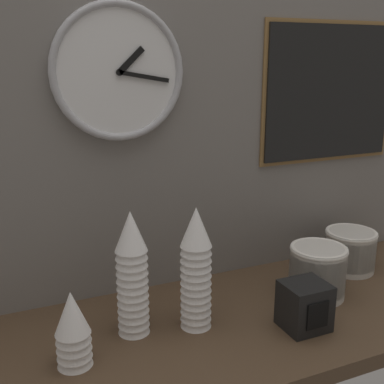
{
  "coord_description": "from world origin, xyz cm",
  "views": [
    {
      "loc": [
        -52.41,
        -97.76,
        64.72
      ],
      "look_at": [
        -7.67,
        4.0,
        33.71
      ],
      "focal_mm": 45.0,
      "sensor_mm": 36.0,
      "label": 1
    }
  ],
  "objects_px": {
    "menu_board": "(330,93)",
    "napkin_dispenser": "(305,306)",
    "cup_stack_left": "(73,329)",
    "bowl_stack_right": "(317,270)",
    "cup_stack_center_left": "(132,273)",
    "bowl_stack_far_right": "(350,250)",
    "wall_clock": "(119,72)",
    "cup_stack_center": "(195,268)"
  },
  "relations": [
    {
      "from": "bowl_stack_right",
      "to": "wall_clock",
      "type": "height_order",
      "value": "wall_clock"
    },
    {
      "from": "wall_clock",
      "to": "cup_stack_left",
      "type": "bearing_deg",
      "value": -125.84
    },
    {
      "from": "cup_stack_left",
      "to": "napkin_dispenser",
      "type": "height_order",
      "value": "cup_stack_left"
    },
    {
      "from": "wall_clock",
      "to": "napkin_dispenser",
      "type": "xyz_separation_m",
      "value": [
        0.35,
        -0.35,
        -0.55
      ]
    },
    {
      "from": "cup_stack_left",
      "to": "cup_stack_center",
      "type": "distance_m",
      "value": 0.32
    },
    {
      "from": "bowl_stack_far_right",
      "to": "bowl_stack_right",
      "type": "xyz_separation_m",
      "value": [
        -0.2,
        -0.1,
        0.01
      ]
    },
    {
      "from": "cup_stack_center",
      "to": "bowl_stack_far_right",
      "type": "height_order",
      "value": "cup_stack_center"
    },
    {
      "from": "bowl_stack_right",
      "to": "napkin_dispenser",
      "type": "distance_m",
      "value": 0.18
    },
    {
      "from": "bowl_stack_far_right",
      "to": "napkin_dispenser",
      "type": "height_order",
      "value": "bowl_stack_far_right"
    },
    {
      "from": "menu_board",
      "to": "napkin_dispenser",
      "type": "height_order",
      "value": "menu_board"
    },
    {
      "from": "cup_stack_center",
      "to": "bowl_stack_right",
      "type": "relative_size",
      "value": 1.96
    },
    {
      "from": "cup_stack_center_left",
      "to": "wall_clock",
      "type": "distance_m",
      "value": 0.5
    },
    {
      "from": "cup_stack_center",
      "to": "bowl_stack_far_right",
      "type": "relative_size",
      "value": 1.96
    },
    {
      "from": "cup_stack_left",
      "to": "cup_stack_center_left",
      "type": "distance_m",
      "value": 0.19
    },
    {
      "from": "cup_stack_center_left",
      "to": "napkin_dispenser",
      "type": "xyz_separation_m",
      "value": [
        0.39,
        -0.15,
        -0.1
      ]
    },
    {
      "from": "cup_stack_center",
      "to": "bowl_stack_far_right",
      "type": "bearing_deg",
      "value": 10.31
    },
    {
      "from": "cup_stack_left",
      "to": "napkin_dispenser",
      "type": "bearing_deg",
      "value": -7.81
    },
    {
      "from": "cup_stack_left",
      "to": "bowl_stack_far_right",
      "type": "distance_m",
      "value": 0.9
    },
    {
      "from": "cup_stack_center_left",
      "to": "wall_clock",
      "type": "xyz_separation_m",
      "value": [
        0.04,
        0.2,
        0.46
      ]
    },
    {
      "from": "cup_stack_center_left",
      "to": "bowl_stack_far_right",
      "type": "bearing_deg",
      "value": 5.76
    },
    {
      "from": "cup_stack_center",
      "to": "bowl_stack_right",
      "type": "height_order",
      "value": "cup_stack_center"
    },
    {
      "from": "bowl_stack_far_right",
      "to": "napkin_dispenser",
      "type": "relative_size",
      "value": 1.34
    },
    {
      "from": "menu_board",
      "to": "napkin_dispenser",
      "type": "xyz_separation_m",
      "value": [
        -0.32,
        -0.36,
        -0.48
      ]
    },
    {
      "from": "bowl_stack_far_right",
      "to": "bowl_stack_right",
      "type": "distance_m",
      "value": 0.23
    },
    {
      "from": "bowl_stack_right",
      "to": "menu_board",
      "type": "distance_m",
      "value": 0.56
    },
    {
      "from": "bowl_stack_far_right",
      "to": "menu_board",
      "type": "distance_m",
      "value": 0.49
    },
    {
      "from": "bowl_stack_far_right",
      "to": "menu_board",
      "type": "relative_size",
      "value": 0.32
    },
    {
      "from": "wall_clock",
      "to": "menu_board",
      "type": "xyz_separation_m",
      "value": [
        0.68,
        0.01,
        -0.07
      ]
    },
    {
      "from": "cup_stack_left",
      "to": "wall_clock",
      "type": "distance_m",
      "value": 0.62
    },
    {
      "from": "wall_clock",
      "to": "menu_board",
      "type": "height_order",
      "value": "wall_clock"
    },
    {
      "from": "cup_stack_left",
      "to": "bowl_stack_right",
      "type": "relative_size",
      "value": 1.11
    },
    {
      "from": "bowl_stack_right",
      "to": "menu_board",
      "type": "xyz_separation_m",
      "value": [
        0.19,
        0.23,
        0.47
      ]
    },
    {
      "from": "cup_stack_left",
      "to": "bowl_stack_right",
      "type": "bearing_deg",
      "value": 4.07
    },
    {
      "from": "wall_clock",
      "to": "menu_board",
      "type": "relative_size",
      "value": 0.71
    },
    {
      "from": "menu_board",
      "to": "bowl_stack_far_right",
      "type": "bearing_deg",
      "value": -84.73
    },
    {
      "from": "cup_stack_center",
      "to": "bowl_stack_right",
      "type": "bearing_deg",
      "value": 0.88
    },
    {
      "from": "menu_board",
      "to": "cup_stack_center",
      "type": "bearing_deg",
      "value": -157.03
    },
    {
      "from": "cup_stack_center_left",
      "to": "bowl_stack_right",
      "type": "distance_m",
      "value": 0.53
    },
    {
      "from": "cup_stack_center_left",
      "to": "menu_board",
      "type": "height_order",
      "value": "menu_board"
    },
    {
      "from": "cup_stack_left",
      "to": "wall_clock",
      "type": "xyz_separation_m",
      "value": [
        0.2,
        0.27,
        0.53
      ]
    },
    {
      "from": "bowl_stack_right",
      "to": "napkin_dispenser",
      "type": "relative_size",
      "value": 1.34
    },
    {
      "from": "bowl_stack_far_right",
      "to": "cup_stack_center",
      "type": "bearing_deg",
      "value": -169.69
    }
  ]
}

